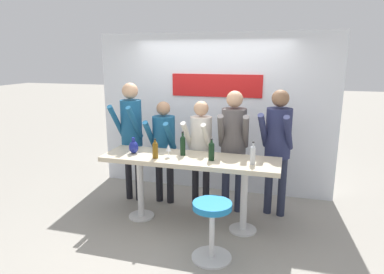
{
  "coord_description": "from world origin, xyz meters",
  "views": [
    {
      "loc": [
        1.2,
        -4.12,
        2.24
      ],
      "look_at": [
        0.0,
        0.1,
        1.19
      ],
      "focal_mm": 32.0,
      "sensor_mm": 36.0,
      "label": 1
    }
  ],
  "objects": [
    {
      "name": "ground_plane",
      "position": [
        0.0,
        0.0,
        0.0
      ],
      "size": [
        40.0,
        40.0,
        0.0
      ],
      "primitive_type": "plane",
      "color": "gray"
    },
    {
      "name": "person_far_left",
      "position": [
        -1.09,
        0.53,
        1.17
      ],
      "size": [
        0.4,
        0.55,
        1.85
      ],
      "rotation": [
        0.0,
        0.0,
        -0.06
      ],
      "color": "black",
      "rests_on": "ground_plane"
    },
    {
      "name": "wine_bottle_2",
      "position": [
        -0.42,
        -0.16,
        1.07
      ],
      "size": [
        0.07,
        0.07,
        0.26
      ],
      "color": "brown",
      "rests_on": "tasting_table"
    },
    {
      "name": "person_center",
      "position": [
        0.48,
        0.54,
        1.11
      ],
      "size": [
        0.46,
        0.58,
        1.77
      ],
      "rotation": [
        0.0,
        0.0,
        0.11
      ],
      "color": "#23283D",
      "rests_on": "ground_plane"
    },
    {
      "name": "wine_bottle_1",
      "position": [
        -0.12,
        0.07,
        1.09
      ],
      "size": [
        0.07,
        0.07,
        0.32
      ],
      "color": "black",
      "rests_on": "tasting_table"
    },
    {
      "name": "tasting_table",
      "position": [
        0.0,
        0.0,
        0.81
      ],
      "size": [
        2.33,
        0.66,
        0.94
      ],
      "color": "beige",
      "rests_on": "ground_plane"
    },
    {
      "name": "person_left",
      "position": [
        -0.58,
        0.57,
        0.98
      ],
      "size": [
        0.42,
        0.52,
        1.58
      ],
      "rotation": [
        0.0,
        0.0,
        -0.06
      ],
      "color": "black",
      "rests_on": "ground_plane"
    },
    {
      "name": "wine_glass_0",
      "position": [
        -0.52,
        0.11,
        1.07
      ],
      "size": [
        0.07,
        0.07,
        0.18
      ],
      "color": "silver",
      "rests_on": "tasting_table"
    },
    {
      "name": "back_wall",
      "position": [
        0.0,
        1.36,
        1.31
      ],
      "size": [
        3.93,
        0.12,
        2.6
      ],
      "color": "silver",
      "rests_on": "ground_plane"
    },
    {
      "name": "person_center_right",
      "position": [
        1.09,
        0.6,
        1.13
      ],
      "size": [
        0.49,
        0.61,
        1.8
      ],
      "rotation": [
        0.0,
        0.0,
        -0.2
      ],
      "color": "#23283D",
      "rests_on": "ground_plane"
    },
    {
      "name": "wine_glass_1",
      "position": [
        -0.27,
        -0.07,
        1.07
      ],
      "size": [
        0.07,
        0.07,
        0.18
      ],
      "color": "silver",
      "rests_on": "tasting_table"
    },
    {
      "name": "person_center_left",
      "position": [
        0.01,
        0.52,
        1.01
      ],
      "size": [
        0.41,
        0.52,
        1.62
      ],
      "rotation": [
        0.0,
        0.0,
        -0.12
      ],
      "color": "black",
      "rests_on": "ground_plane"
    },
    {
      "name": "decorative_vase",
      "position": [
        -0.79,
        -0.03,
        1.03
      ],
      "size": [
        0.13,
        0.13,
        0.22
      ],
      "color": "navy",
      "rests_on": "tasting_table"
    },
    {
      "name": "wine_bottle_0",
      "position": [
        0.3,
        -0.05,
        1.08
      ],
      "size": [
        0.08,
        0.08,
        0.28
      ],
      "color": "black",
      "rests_on": "tasting_table"
    },
    {
      "name": "bar_stool",
      "position": [
        0.47,
        -0.73,
        0.45
      ],
      "size": [
        0.46,
        0.46,
        0.68
      ],
      "color": "silver",
      "rests_on": "ground_plane"
    },
    {
      "name": "wine_bottle_3",
      "position": [
        0.82,
        -0.08,
        1.07
      ],
      "size": [
        0.07,
        0.07,
        0.29
      ],
      "color": "#B7BCC1",
      "rests_on": "tasting_table"
    }
  ]
}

